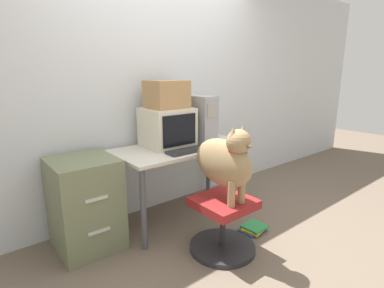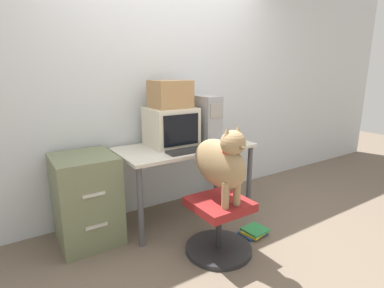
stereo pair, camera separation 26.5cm
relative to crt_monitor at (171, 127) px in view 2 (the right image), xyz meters
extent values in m
plane|color=#6B5B4C|center=(0.10, -0.43, -0.93)|extent=(12.00, 12.00, 0.00)
cube|color=silver|center=(0.10, 0.31, 0.37)|extent=(8.00, 0.05, 2.60)
cube|color=beige|center=(0.10, -0.09, -0.20)|extent=(1.34, 0.67, 0.03)
cylinder|color=#4C4C51|center=(-0.51, -0.38, -0.58)|extent=(0.05, 0.05, 0.72)
cylinder|color=#4C4C51|center=(0.72, -0.38, -0.58)|extent=(0.05, 0.05, 0.72)
cylinder|color=#4C4C51|center=(-0.51, 0.19, -0.58)|extent=(0.05, 0.05, 0.72)
cylinder|color=#4C4C51|center=(0.72, 0.19, -0.58)|extent=(0.05, 0.05, 0.72)
cube|color=beige|center=(0.00, 0.00, 0.00)|extent=(0.45, 0.40, 0.37)
cube|color=black|center=(0.00, -0.20, 0.00)|extent=(0.37, 0.01, 0.29)
cube|color=#99999E|center=(0.37, -0.01, 0.05)|extent=(0.18, 0.46, 0.48)
cube|color=#9E998E|center=(0.37, -0.25, 0.16)|extent=(0.14, 0.01, 0.13)
cube|color=#2D2D2D|center=(0.02, -0.31, -0.18)|extent=(0.43, 0.15, 0.02)
cube|color=#292928|center=(0.02, -0.31, -0.16)|extent=(0.40, 0.12, 0.00)
ellipsoid|color=beige|center=(0.31, -0.30, -0.17)|extent=(0.06, 0.05, 0.04)
cylinder|color=#262628|center=(-0.01, -0.80, -0.91)|extent=(0.55, 0.55, 0.04)
cylinder|color=#262628|center=(-0.01, -0.80, -0.72)|extent=(0.05, 0.05, 0.35)
cube|color=maroon|center=(-0.01, -0.80, -0.51)|extent=(0.44, 0.44, 0.07)
ellipsoid|color=#9E7F56|center=(-0.01, -0.78, -0.17)|extent=(0.21, 0.59, 0.38)
cylinder|color=#9E7F56|center=(-0.07, -0.94, -0.37)|extent=(0.06, 0.06, 0.21)
cylinder|color=#9E7F56|center=(0.05, -0.94, -0.37)|extent=(0.06, 0.06, 0.21)
sphere|color=#9E7F56|center=(-0.01, -0.94, 0.03)|extent=(0.19, 0.19, 0.19)
cone|color=brown|center=(-0.01, -1.02, 0.01)|extent=(0.08, 0.09, 0.08)
cone|color=#9E7F56|center=(-0.06, -0.93, 0.11)|extent=(0.07, 0.07, 0.08)
cone|color=#9E7F56|center=(0.04, -0.93, 0.11)|extent=(0.07, 0.07, 0.08)
torus|color=red|center=(-0.01, -0.91, -0.04)|extent=(0.14, 0.14, 0.02)
cube|color=#6B7251|center=(-0.86, -0.03, -0.54)|extent=(0.50, 0.53, 0.78)
cube|color=beige|center=(-0.86, -0.30, -0.41)|extent=(0.18, 0.01, 0.02)
cube|color=beige|center=(-0.86, -0.30, -0.68)|extent=(0.18, 0.01, 0.02)
cube|color=#A87F51|center=(0.00, 0.00, 0.32)|extent=(0.36, 0.31, 0.26)
cube|color=beige|center=(0.00, 0.00, 0.45)|extent=(0.04, 0.30, 0.00)
cube|color=#1E4C9E|center=(0.42, -0.77, -0.92)|extent=(0.23, 0.17, 0.02)
cube|color=gold|center=(0.42, -0.78, -0.90)|extent=(0.24, 0.21, 0.02)
cube|color=#2D8C47|center=(0.43, -0.78, -0.88)|extent=(0.22, 0.20, 0.02)
camera|label=1|loc=(-1.62, -2.39, 0.54)|focal=28.00mm
camera|label=2|loc=(-1.41, -2.54, 0.54)|focal=28.00mm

